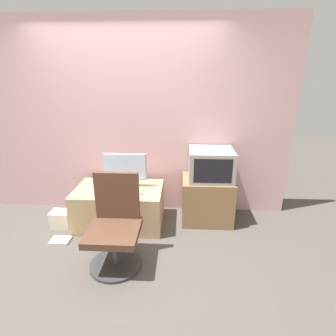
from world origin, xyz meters
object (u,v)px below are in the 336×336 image
Objects in this scene: main_monitor at (125,170)px; mouse at (141,193)px; crt_tv at (211,164)px; book at (61,240)px; cardboard_box_lower at (61,219)px; office_chair at (115,229)px; keyboard at (121,192)px.

main_monitor is 0.38m from mouse.
book is (-1.82, -0.62, -0.79)m from crt_tv.
cardboard_box_lower is 1.09× the size of book.
crt_tv is at bearing 9.02° from cardboard_box_lower.
office_chair is at bearing -105.86° from mouse.
book is at bearing -143.89° from main_monitor.
mouse is 0.07× the size of office_chair.
keyboard is 0.61× the size of crt_tv.
cardboard_box_lower is at bearing -179.49° from keyboard.
office_chair is (-0.17, -0.61, -0.12)m from mouse.
keyboard is at bearing 0.51° from cardboard_box_lower.
keyboard reaches higher than cardboard_box_lower.
office_chair reaches higher than cardboard_box_lower.
main_monitor reaches higher than book.
book is (0.12, -0.31, -0.10)m from cardboard_box_lower.
mouse is at bearing 74.14° from office_chair.
main_monitor reaches higher than mouse.
book is (-0.71, -0.52, -0.72)m from main_monitor.
main_monitor is at bearing 14.11° from cardboard_box_lower.
crt_tv is 1.46m from office_chair.
crt_tv reaches higher than office_chair.
crt_tv is at bearing 18.83° from book.
main_monitor reaches higher than cardboard_box_lower.
book is at bearing 157.80° from office_chair.
main_monitor is 2.47× the size of book.
office_chair reaches higher than mouse.
book is (-0.77, 0.31, -0.39)m from office_chair.
keyboard reaches higher than book.
keyboard is 1.39× the size of cardboard_box_lower.
mouse is 0.12× the size of crt_tv.
crt_tv is (1.13, 0.30, 0.28)m from keyboard.
office_chair is 1.12m from cardboard_box_lower.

